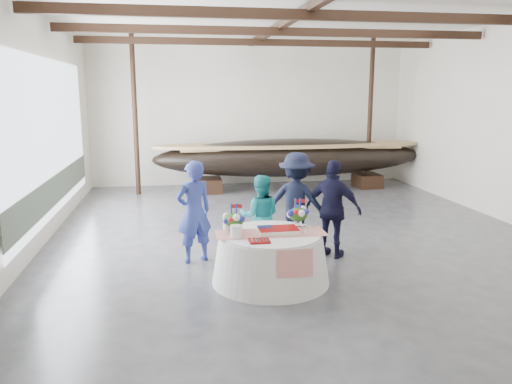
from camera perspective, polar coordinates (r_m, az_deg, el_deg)
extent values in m
cube|color=#3D3D42|center=(10.62, 4.31, -4.64)|extent=(10.00, 12.00, 0.01)
cube|color=silver|center=(16.11, -0.66, 8.97)|extent=(10.00, 0.02, 4.50)
cube|color=silver|center=(4.66, 22.38, 2.22)|extent=(10.00, 0.02, 4.50)
cube|color=silver|center=(10.26, -23.96, 6.64)|extent=(0.02, 12.00, 4.50)
cube|color=white|center=(10.33, 4.70, 20.11)|extent=(10.00, 12.00, 0.01)
cube|color=black|center=(9.34, 6.25, 19.48)|extent=(9.80, 0.12, 0.18)
cube|color=black|center=(11.75, 2.83, 17.84)|extent=(9.80, 0.12, 0.18)
cube|color=black|center=(14.19, 0.61, 16.73)|extent=(9.80, 0.12, 0.18)
cube|color=black|center=(10.31, 4.69, 19.45)|extent=(0.15, 11.76, 0.15)
cylinder|color=black|center=(14.66, -13.65, 8.42)|extent=(0.14, 0.14, 4.50)
cylinder|color=black|center=(15.78, 12.90, 8.64)|extent=(0.14, 0.14, 4.50)
cube|color=silver|center=(11.23, -22.36, 5.81)|extent=(0.02, 7.00, 3.20)
cube|color=#596654|center=(11.37, -21.89, 0.29)|extent=(0.02, 7.00, 0.60)
cube|color=black|center=(14.89, -5.38, 0.80)|extent=(0.72, 0.93, 0.41)
cube|color=black|center=(16.00, 12.58, 1.31)|extent=(0.72, 0.93, 0.41)
ellipsoid|color=black|center=(15.14, 3.97, 3.96)|extent=(8.25, 1.65, 1.13)
cube|color=#9E7A4C|center=(15.10, 3.98, 5.12)|extent=(6.60, 1.08, 0.06)
cone|color=silver|center=(7.83, 1.68, -7.59)|extent=(1.83, 1.83, 0.76)
cylinder|color=silver|center=(7.72, 1.70, -4.87)|extent=(1.55, 1.55, 0.04)
cube|color=red|center=(7.71, 1.70, -4.70)|extent=(1.70, 0.59, 0.01)
cube|color=white|center=(7.71, 2.52, -4.46)|extent=(0.60, 0.40, 0.07)
cylinder|color=white|center=(7.46, -2.26, -4.53)|extent=(0.18, 0.18, 0.19)
cylinder|color=white|center=(7.90, -3.15, -3.65)|extent=(0.18, 0.18, 0.18)
cube|color=maroon|center=(7.27, 0.38, -5.61)|extent=(0.30, 0.24, 0.03)
cone|color=silver|center=(7.70, 5.68, -4.34)|extent=(0.09, 0.09, 0.12)
imported|color=navy|center=(8.68, -7.11, -2.26)|extent=(0.77, 0.65, 1.78)
imported|color=teal|center=(8.90, 0.49, -2.78)|extent=(0.82, 0.69, 1.49)
imported|color=black|center=(9.26, 4.66, -1.15)|extent=(1.37, 1.18, 1.84)
imported|color=black|center=(8.95, 8.82, -1.95)|extent=(1.07, 0.99, 1.76)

